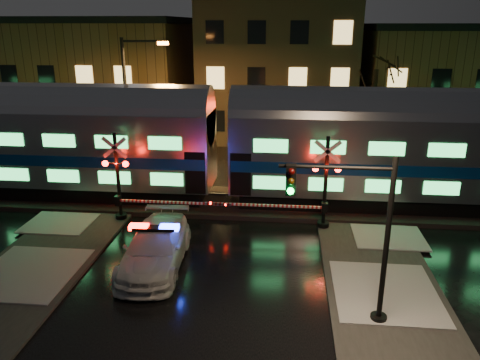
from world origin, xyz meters
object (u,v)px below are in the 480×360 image
object	(u,v)px
crossing_signal_left	(125,186)
streetlight	(131,100)
traffic_light	(358,239)
police_car	(155,248)
crossing_signal_right	(317,192)

from	to	relation	value
crossing_signal_left	streetlight	world-z (taller)	streetlight
traffic_light	crossing_signal_left	bearing A→B (deg)	139.93
crossing_signal_left	police_car	bearing A→B (deg)	-58.46
police_car	crossing_signal_left	size ratio (longest dim) A/B	0.91
police_car	crossing_signal_right	world-z (taller)	crossing_signal_right
crossing_signal_left	traffic_light	bearing A→B (deg)	-36.08
police_car	crossing_signal_right	distance (m)	7.61
crossing_signal_right	crossing_signal_left	xyz separation A→B (m)	(-8.84, -0.00, -0.03)
crossing_signal_right	police_car	bearing A→B (deg)	-147.08
traffic_light	streetlight	size ratio (longest dim) A/B	0.66
police_car	traffic_light	distance (m)	7.94
crossing_signal_right	streetlight	bearing A→B (deg)	147.66
crossing_signal_left	streetlight	size ratio (longest dim) A/B	0.73
police_car	traffic_light	xyz separation A→B (m)	(7.09, -2.90, 2.10)
crossing_signal_right	streetlight	distance (m)	12.85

